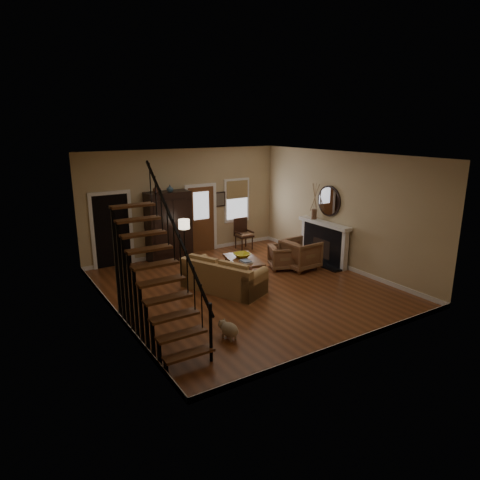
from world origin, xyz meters
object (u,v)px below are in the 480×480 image
armoire (169,226)px  floor_lamp (185,243)px  coffee_table (243,268)px  armchair_left (301,254)px  sofa (224,275)px  side_chair (244,234)px  armchair_right (283,257)px

armoire → floor_lamp: size_ratio=1.50×
coffee_table → armchair_left: 1.78m
armoire → sofa: armoire is taller
armoire → coffee_table: bearing=-65.5°
floor_lamp → side_chair: size_ratio=1.37×
armoire → armchair_right: bearing=-45.3°
armchair_left → floor_lamp: size_ratio=0.67×
floor_lamp → coffee_table: bearing=-59.2°
coffee_table → side_chair: side_chair is taller
armoire → coffee_table: size_ratio=1.60×
armoire → armchair_left: bearing=-43.7°
armchair_left → armchair_right: armchair_left is taller
armchair_right → floor_lamp: bearing=77.3°
sofa → floor_lamp: (-0.03, 2.18, 0.31)m
armchair_right → floor_lamp: floor_lamp is taller
armchair_left → sofa: bearing=92.5°
armoire → armchair_right: armoire is taller
coffee_table → floor_lamp: bearing=120.8°
coffee_table → armchair_right: size_ratio=1.75×
armchair_right → side_chair: side_chair is taller
armoire → armchair_right: (2.43, -2.46, -0.71)m
coffee_table → armoire: bearing=114.5°
sofa → floor_lamp: bearing=66.4°
sofa → floor_lamp: floor_lamp is taller
sofa → side_chair: bearing=25.1°
sofa → coffee_table: bearing=6.2°
armchair_right → side_chair: (0.12, 2.26, 0.17)m
armoire → floor_lamp: bearing=-80.1°
armchair_right → floor_lamp: 2.85m
coffee_table → side_chair: 2.67m
armoire → coffee_table: (1.11, -2.43, -0.80)m
armchair_left → floor_lamp: (-2.72, 1.93, 0.27)m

